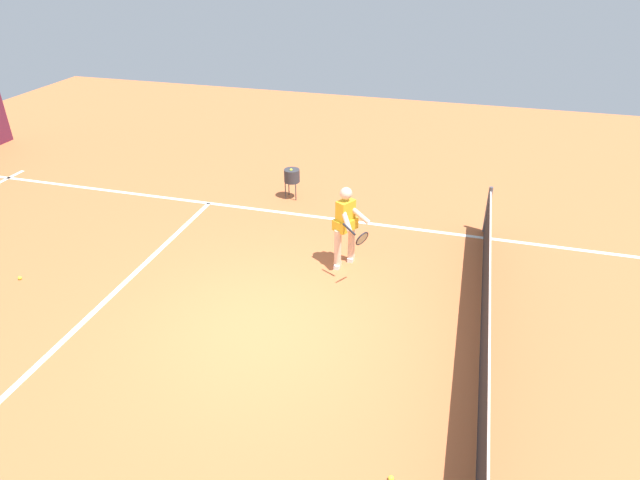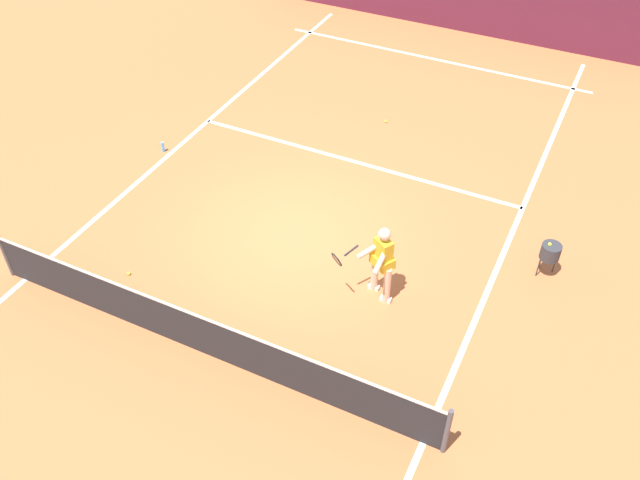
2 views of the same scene
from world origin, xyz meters
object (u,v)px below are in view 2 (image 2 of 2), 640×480
object	(u,v)px
tennis_ball_mid	(386,121)
water_bottle	(163,147)
tennis_ball_near	(129,274)
tennis_player	(381,261)
ball_hopper	(550,252)

from	to	relation	value
tennis_ball_mid	water_bottle	world-z (taller)	water_bottle
tennis_ball_near	tennis_ball_mid	size ratio (longest dim) A/B	1.00
tennis_player	ball_hopper	world-z (taller)	tennis_player
tennis_ball_mid	tennis_ball_near	bearing A→B (deg)	71.92
tennis_player	tennis_ball_near	size ratio (longest dim) A/B	23.48
tennis_ball_near	tennis_ball_mid	xyz separation A→B (m)	(-2.29, -7.03, 0.00)
ball_hopper	water_bottle	world-z (taller)	ball_hopper
ball_hopper	tennis_ball_mid	bearing A→B (deg)	-38.02
tennis_ball_mid	ball_hopper	size ratio (longest dim) A/B	0.09
tennis_ball_near	tennis_ball_mid	world-z (taller)	same
tennis_ball_mid	water_bottle	xyz separation A→B (m)	(4.13, 3.41, 0.09)
tennis_ball_near	ball_hopper	world-z (taller)	ball_hopper
ball_hopper	water_bottle	size ratio (longest dim) A/B	3.10
tennis_ball_near	water_bottle	bearing A→B (deg)	-63.16
tennis_ball_near	tennis_ball_mid	bearing A→B (deg)	-108.08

